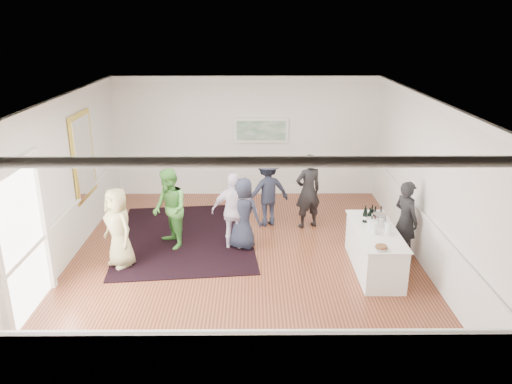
{
  "coord_description": "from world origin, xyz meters",
  "views": [
    {
      "loc": [
        0.17,
        -9.05,
        4.56
      ],
      "look_at": [
        0.24,
        0.2,
        1.35
      ],
      "focal_mm": 35.0,
      "sensor_mm": 36.0,
      "label": 1
    }
  ],
  "objects_px": {
    "guest_dark_a": "(267,191)",
    "serving_table": "(374,249)",
    "guest_lilac": "(235,211)",
    "ice_bucket": "(379,220)",
    "guest_green": "(170,209)",
    "guest_tan": "(119,228)",
    "bartender": "(406,220)",
    "guest_dark_b": "(308,191)",
    "guest_navy": "(243,214)",
    "nut_bowl": "(381,248)"
  },
  "relations": [
    {
      "from": "guest_tan",
      "to": "guest_green",
      "type": "bearing_deg",
      "value": 89.57
    },
    {
      "from": "nut_bowl",
      "to": "guest_green",
      "type": "bearing_deg",
      "value": 153.89
    },
    {
      "from": "guest_tan",
      "to": "guest_green",
      "type": "relative_size",
      "value": 0.93
    },
    {
      "from": "guest_lilac",
      "to": "guest_dark_a",
      "type": "distance_m",
      "value": 1.43
    },
    {
      "from": "bartender",
      "to": "guest_lilac",
      "type": "distance_m",
      "value": 3.44
    },
    {
      "from": "ice_bucket",
      "to": "serving_table",
      "type": "bearing_deg",
      "value": -117.02
    },
    {
      "from": "guest_tan",
      "to": "guest_green",
      "type": "height_order",
      "value": "guest_green"
    },
    {
      "from": "guest_tan",
      "to": "guest_navy",
      "type": "height_order",
      "value": "guest_tan"
    },
    {
      "from": "bartender",
      "to": "guest_navy",
      "type": "xyz_separation_m",
      "value": [
        -3.23,
        0.48,
        -0.04
      ]
    },
    {
      "from": "serving_table",
      "to": "ice_bucket",
      "type": "relative_size",
      "value": 7.91
    },
    {
      "from": "ice_bucket",
      "to": "guest_green",
      "type": "bearing_deg",
      "value": 168.01
    },
    {
      "from": "guest_green",
      "to": "guest_navy",
      "type": "xyz_separation_m",
      "value": [
        1.52,
        -0.05,
        -0.09
      ]
    },
    {
      "from": "guest_lilac",
      "to": "guest_dark_a",
      "type": "height_order",
      "value": "guest_dark_a"
    },
    {
      "from": "guest_dark_a",
      "to": "nut_bowl",
      "type": "distance_m",
      "value": 3.63
    },
    {
      "from": "guest_dark_b",
      "to": "nut_bowl",
      "type": "xyz_separation_m",
      "value": [
        0.94,
        -2.98,
        0.0
      ]
    },
    {
      "from": "bartender",
      "to": "guest_lilac",
      "type": "relative_size",
      "value": 0.99
    },
    {
      "from": "guest_dark_a",
      "to": "guest_lilac",
      "type": "bearing_deg",
      "value": 38.25
    },
    {
      "from": "ice_bucket",
      "to": "nut_bowl",
      "type": "xyz_separation_m",
      "value": [
        -0.21,
        -1.04,
        -0.08
      ]
    },
    {
      "from": "bartender",
      "to": "nut_bowl",
      "type": "xyz_separation_m",
      "value": [
        -0.83,
        -1.39,
        0.06
      ]
    },
    {
      "from": "serving_table",
      "to": "guest_navy",
      "type": "bearing_deg",
      "value": 158.27
    },
    {
      "from": "guest_lilac",
      "to": "guest_green",
      "type": "bearing_deg",
      "value": 3.58
    },
    {
      "from": "guest_tan",
      "to": "guest_dark_b",
      "type": "height_order",
      "value": "guest_dark_b"
    },
    {
      "from": "guest_green",
      "to": "guest_dark_b",
      "type": "bearing_deg",
      "value": 80.52
    },
    {
      "from": "bartender",
      "to": "guest_tan",
      "type": "height_order",
      "value": "bartender"
    },
    {
      "from": "bartender",
      "to": "ice_bucket",
      "type": "distance_m",
      "value": 0.73
    },
    {
      "from": "guest_lilac",
      "to": "nut_bowl",
      "type": "bearing_deg",
      "value": 149.82
    },
    {
      "from": "guest_dark_b",
      "to": "guest_tan",
      "type": "bearing_deg",
      "value": 3.84
    },
    {
      "from": "nut_bowl",
      "to": "guest_tan",
      "type": "bearing_deg",
      "value": 167.23
    },
    {
      "from": "ice_bucket",
      "to": "nut_bowl",
      "type": "height_order",
      "value": "ice_bucket"
    },
    {
      "from": "guest_green",
      "to": "guest_dark_a",
      "type": "bearing_deg",
      "value": 91.02
    },
    {
      "from": "guest_green",
      "to": "nut_bowl",
      "type": "bearing_deg",
      "value": 34.9
    },
    {
      "from": "guest_navy",
      "to": "guest_tan",
      "type": "bearing_deg",
      "value": 42.47
    },
    {
      "from": "guest_tan",
      "to": "guest_dark_b",
      "type": "bearing_deg",
      "value": 71.27
    },
    {
      "from": "guest_tan",
      "to": "guest_lilac",
      "type": "distance_m",
      "value": 2.33
    },
    {
      "from": "guest_dark_a",
      "to": "guest_dark_b",
      "type": "distance_m",
      "value": 0.93
    },
    {
      "from": "guest_navy",
      "to": "bartender",
      "type": "bearing_deg",
      "value": -164.32
    },
    {
      "from": "guest_dark_a",
      "to": "ice_bucket",
      "type": "bearing_deg",
      "value": 113.24
    },
    {
      "from": "guest_lilac",
      "to": "guest_dark_a",
      "type": "xyz_separation_m",
      "value": [
        0.71,
        1.24,
        0.01
      ]
    },
    {
      "from": "guest_green",
      "to": "ice_bucket",
      "type": "relative_size",
      "value": 6.53
    },
    {
      "from": "guest_dark_b",
      "to": "ice_bucket",
      "type": "bearing_deg",
      "value": 98.2
    },
    {
      "from": "bartender",
      "to": "ice_bucket",
      "type": "height_order",
      "value": "bartender"
    },
    {
      "from": "bartender",
      "to": "guest_navy",
      "type": "distance_m",
      "value": 3.27
    },
    {
      "from": "guest_lilac",
      "to": "guest_dark_b",
      "type": "height_order",
      "value": "guest_dark_b"
    },
    {
      "from": "guest_dark_b",
      "to": "ice_bucket",
      "type": "distance_m",
      "value": 2.25
    },
    {
      "from": "serving_table",
      "to": "guest_navy",
      "type": "xyz_separation_m",
      "value": [
        -2.52,
        1.0,
        0.34
      ]
    },
    {
      "from": "guest_dark_a",
      "to": "serving_table",
      "type": "bearing_deg",
      "value": 109.57
    },
    {
      "from": "guest_green",
      "to": "guest_lilac",
      "type": "bearing_deg",
      "value": 58.8
    },
    {
      "from": "serving_table",
      "to": "bartender",
      "type": "distance_m",
      "value": 0.97
    },
    {
      "from": "serving_table",
      "to": "guest_green",
      "type": "bearing_deg",
      "value": 165.33
    },
    {
      "from": "guest_lilac",
      "to": "bartender",
      "type": "bearing_deg",
      "value": 177.84
    }
  ]
}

